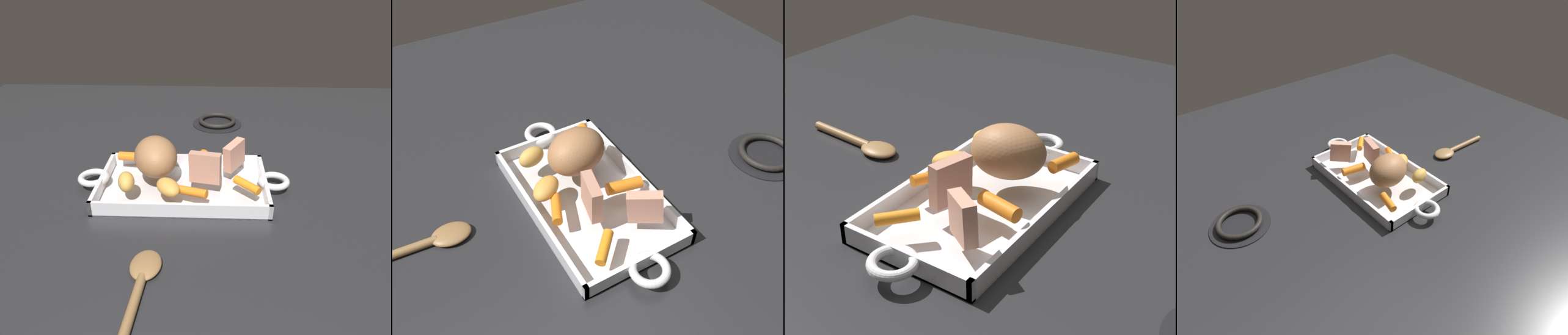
# 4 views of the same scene
# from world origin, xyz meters

# --- Properties ---
(ground_plane) EXTENTS (1.62, 1.62, 0.00)m
(ground_plane) POSITION_xyz_m (0.00, 0.00, 0.00)
(ground_plane) COLOR #232326
(roasting_dish) EXTENTS (0.47, 0.22, 0.03)m
(roasting_dish) POSITION_xyz_m (0.00, 0.00, 0.01)
(roasting_dish) COLOR silver
(roasting_dish) RESTS_ON ground_plane
(pork_roast) EXTENTS (0.12, 0.14, 0.09)m
(pork_roast) POSITION_xyz_m (-0.06, 0.01, 0.08)
(pork_roast) COLOR #9F6B44
(pork_roast) RESTS_ON roasting_dish
(roast_slice_outer) EXTENTS (0.07, 0.03, 0.07)m
(roast_slice_outer) POSITION_xyz_m (0.05, -0.02, 0.07)
(roast_slice_outer) COLOR tan
(roast_slice_outer) RESTS_ON roasting_dish
(roast_slice_thin) EXTENTS (0.06, 0.07, 0.07)m
(roast_slice_thin) POSITION_xyz_m (0.11, 0.05, 0.06)
(roast_slice_thin) COLOR tan
(roast_slice_thin) RESTS_ON roasting_dish
(baby_carrot_northeast) EXTENTS (0.06, 0.03, 0.02)m
(baby_carrot_northeast) POSITION_xyz_m (-0.13, 0.07, 0.04)
(baby_carrot_northeast) COLOR orange
(baby_carrot_northeast) RESTS_ON roasting_dish
(baby_carrot_long) EXTENTS (0.04, 0.07, 0.02)m
(baby_carrot_long) POSITION_xyz_m (0.04, 0.06, 0.05)
(baby_carrot_long) COLOR orange
(baby_carrot_long) RESTS_ON roasting_dish
(baby_carrot_southwest) EXTENTS (0.07, 0.04, 0.02)m
(baby_carrot_southwest) POSITION_xyz_m (0.02, -0.08, 0.04)
(baby_carrot_southwest) COLOR orange
(baby_carrot_southwest) RESTS_ON roasting_dish
(baby_carrot_center_left) EXTENTS (0.06, 0.06, 0.02)m
(baby_carrot_center_left) POSITION_xyz_m (0.14, -0.05, 0.04)
(baby_carrot_center_left) COLOR orange
(baby_carrot_center_left) RESTS_ON roasting_dish
(potato_near_roast) EXTENTS (0.05, 0.06, 0.04)m
(potato_near_roast) POSITION_xyz_m (-0.11, -0.06, 0.05)
(potato_near_roast) COLOR gold
(potato_near_roast) RESTS_ON roasting_dish
(potato_corner) EXTENTS (0.07, 0.08, 0.03)m
(potato_corner) POSITION_xyz_m (-0.03, -0.07, 0.05)
(potato_corner) COLOR gold
(potato_corner) RESTS_ON roasting_dish
(stove_burner_rear) EXTENTS (0.15, 0.15, 0.02)m
(stove_burner_rear) POSITION_xyz_m (0.08, 0.39, 0.01)
(stove_burner_rear) COLOR black
(stove_burner_rear) RESTS_ON ground_plane
(serving_spoon) EXTENTS (0.06, 0.21, 0.02)m
(serving_spoon) POSITION_xyz_m (-0.05, -0.29, 0.01)
(serving_spoon) COLOR olive
(serving_spoon) RESTS_ON ground_plane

